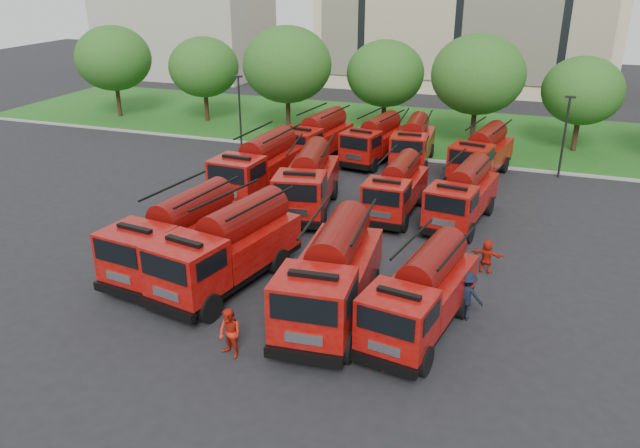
{
  "coord_description": "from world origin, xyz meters",
  "views": [
    {
      "loc": [
        10.22,
        -22.9,
        12.46
      ],
      "look_at": [
        1.82,
        1.02,
        1.8
      ],
      "focal_mm": 35.0,
      "sensor_mm": 36.0,
      "label": 1
    }
  ],
  "objects_px": {
    "fire_truck_9": "(374,140)",
    "fire_truck_0": "(177,234)",
    "fire_truck_7": "(463,195)",
    "fire_truck_10": "(413,142)",
    "fire_truck_4": "(260,166)",
    "firefighter_5": "(485,272)",
    "fire_truck_5": "(308,181)",
    "firefighter_1": "(231,356)",
    "firefighter_0": "(388,371)",
    "fire_truck_11": "(482,153)",
    "fire_truck_8": "(317,138)",
    "fire_truck_2": "(332,275)",
    "firefighter_4": "(321,224)",
    "fire_truck_1": "(228,247)",
    "fire_truck_3": "(421,294)",
    "firefighter_3": "(464,318)",
    "firefighter_2": "(426,354)",
    "fire_truck_6": "(396,188)"
  },
  "relations": [
    {
      "from": "fire_truck_10",
      "to": "fire_truck_4",
      "type": "bearing_deg",
      "value": -133.06
    },
    {
      "from": "fire_truck_11",
      "to": "fire_truck_4",
      "type": "bearing_deg",
      "value": -136.31
    },
    {
      "from": "fire_truck_1",
      "to": "fire_truck_7",
      "type": "height_order",
      "value": "fire_truck_1"
    },
    {
      "from": "fire_truck_1",
      "to": "fire_truck_2",
      "type": "relative_size",
      "value": 1.0
    },
    {
      "from": "fire_truck_10",
      "to": "firefighter_4",
      "type": "bearing_deg",
      "value": -105.04
    },
    {
      "from": "fire_truck_1",
      "to": "fire_truck_3",
      "type": "distance_m",
      "value": 8.21
    },
    {
      "from": "fire_truck_3",
      "to": "fire_truck_5",
      "type": "height_order",
      "value": "fire_truck_5"
    },
    {
      "from": "fire_truck_1",
      "to": "firefighter_2",
      "type": "bearing_deg",
      "value": -3.1
    },
    {
      "from": "fire_truck_8",
      "to": "firefighter_0",
      "type": "height_order",
      "value": "fire_truck_8"
    },
    {
      "from": "fire_truck_4",
      "to": "fire_truck_10",
      "type": "xyz_separation_m",
      "value": [
        7.13,
        8.77,
        -0.2
      ]
    },
    {
      "from": "firefighter_2",
      "to": "firefighter_4",
      "type": "distance_m",
      "value": 12.11
    },
    {
      "from": "fire_truck_6",
      "to": "firefighter_3",
      "type": "xyz_separation_m",
      "value": [
        4.9,
        -9.64,
        -1.45
      ]
    },
    {
      "from": "fire_truck_10",
      "to": "firefighter_3",
      "type": "xyz_separation_m",
      "value": [
        5.84,
        -18.75,
        -1.5
      ]
    },
    {
      "from": "fire_truck_3",
      "to": "fire_truck_6",
      "type": "relative_size",
      "value": 1.09
    },
    {
      "from": "firefighter_4",
      "to": "fire_truck_6",
      "type": "bearing_deg",
      "value": -88.99
    },
    {
      "from": "fire_truck_4",
      "to": "firefighter_5",
      "type": "distance_m",
      "value": 14.64
    },
    {
      "from": "fire_truck_5",
      "to": "firefighter_1",
      "type": "relative_size",
      "value": 4.14
    },
    {
      "from": "fire_truck_7",
      "to": "firefighter_1",
      "type": "xyz_separation_m",
      "value": [
        -5.78,
        -14.76,
        -1.5
      ]
    },
    {
      "from": "fire_truck_8",
      "to": "firefighter_4",
      "type": "xyz_separation_m",
      "value": [
        3.91,
        -10.23,
        -1.62
      ]
    },
    {
      "from": "fire_truck_2",
      "to": "firefighter_3",
      "type": "distance_m",
      "value": 5.33
    },
    {
      "from": "fire_truck_6",
      "to": "firefighter_4",
      "type": "height_order",
      "value": "fire_truck_6"
    },
    {
      "from": "fire_truck_2",
      "to": "fire_truck_7",
      "type": "bearing_deg",
      "value": 68.47
    },
    {
      "from": "fire_truck_6",
      "to": "firefighter_0",
      "type": "relative_size",
      "value": 3.93
    },
    {
      "from": "fire_truck_3",
      "to": "firefighter_0",
      "type": "relative_size",
      "value": 4.3
    },
    {
      "from": "firefighter_1",
      "to": "firefighter_5",
      "type": "relative_size",
      "value": 1.18
    },
    {
      "from": "fire_truck_3",
      "to": "fire_truck_6",
      "type": "height_order",
      "value": "fire_truck_3"
    },
    {
      "from": "firefighter_5",
      "to": "fire_truck_2",
      "type": "bearing_deg",
      "value": 52.9
    },
    {
      "from": "fire_truck_2",
      "to": "fire_truck_3",
      "type": "distance_m",
      "value": 3.38
    },
    {
      "from": "fire_truck_7",
      "to": "fire_truck_10",
      "type": "distance_m",
      "value": 10.16
    },
    {
      "from": "fire_truck_11",
      "to": "firefighter_2",
      "type": "distance_m",
      "value": 20.31
    },
    {
      "from": "fire_truck_5",
      "to": "fire_truck_10",
      "type": "xyz_separation_m",
      "value": [
        3.66,
        10.14,
        -0.15
      ]
    },
    {
      "from": "firefighter_5",
      "to": "firefighter_2",
      "type": "bearing_deg",
      "value": 84.9
    },
    {
      "from": "fire_truck_1",
      "to": "fire_truck_8",
      "type": "bearing_deg",
      "value": 109.64
    },
    {
      "from": "firefighter_0",
      "to": "fire_truck_11",
      "type": "bearing_deg",
      "value": 80.52
    },
    {
      "from": "fire_truck_2",
      "to": "firefighter_2",
      "type": "height_order",
      "value": "fire_truck_2"
    },
    {
      "from": "firefighter_1",
      "to": "firefighter_4",
      "type": "distance_m",
      "value": 12.13
    },
    {
      "from": "firefighter_3",
      "to": "firefighter_5",
      "type": "distance_m",
      "value": 4.18
    },
    {
      "from": "fire_truck_5",
      "to": "fire_truck_0",
      "type": "bearing_deg",
      "value": -118.67
    },
    {
      "from": "firefighter_0",
      "to": "firefighter_5",
      "type": "xyz_separation_m",
      "value": [
        2.31,
        8.37,
        0.0
      ]
    },
    {
      "from": "fire_truck_11",
      "to": "firefighter_0",
      "type": "bearing_deg",
      "value": -80.68
    },
    {
      "from": "fire_truck_6",
      "to": "firefighter_5",
      "type": "xyz_separation_m",
      "value": [
        5.27,
        -5.47,
        -1.45
      ]
    },
    {
      "from": "fire_truck_11",
      "to": "firefighter_2",
      "type": "height_order",
      "value": "fire_truck_11"
    },
    {
      "from": "fire_truck_1",
      "to": "fire_truck_5",
      "type": "height_order",
      "value": "fire_truck_1"
    },
    {
      "from": "fire_truck_9",
      "to": "fire_truck_0",
      "type": "bearing_deg",
      "value": -91.91
    },
    {
      "from": "fire_truck_1",
      "to": "fire_truck_10",
      "type": "xyz_separation_m",
      "value": [
        3.77,
        19.25,
        -0.21
      ]
    },
    {
      "from": "fire_truck_6",
      "to": "firefighter_1",
      "type": "relative_size",
      "value": 3.51
    },
    {
      "from": "fire_truck_8",
      "to": "firefighter_5",
      "type": "xyz_separation_m",
      "value": [
        12.44,
        -12.99,
        -1.62
      ]
    },
    {
      "from": "fire_truck_11",
      "to": "firefighter_5",
      "type": "distance_m",
      "value": 13.47
    },
    {
      "from": "fire_truck_0",
      "to": "fire_truck_5",
      "type": "relative_size",
      "value": 1.0
    },
    {
      "from": "fire_truck_4",
      "to": "fire_truck_6",
      "type": "xyz_separation_m",
      "value": [
        8.07,
        -0.34,
        -0.25
      ]
    }
  ]
}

